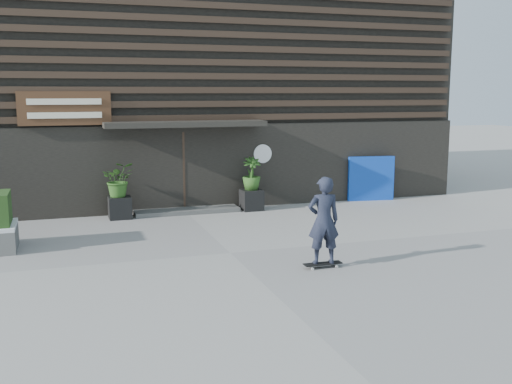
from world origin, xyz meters
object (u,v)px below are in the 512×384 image
object	(u,v)px
planter_pot_right	(252,200)
skateboarder	(324,221)
blue_tarp	(371,179)
planter_pot_left	(120,208)

from	to	relation	value
planter_pot_right	skateboarder	world-z (taller)	skateboarder
planter_pot_right	blue_tarp	size ratio (longest dim) A/B	0.40
skateboarder	planter_pot_left	bearing A→B (deg)	119.00
planter_pot_left	skateboarder	xyz separation A→B (m)	(3.34, -6.03, 0.65)
planter_pot_left	blue_tarp	size ratio (longest dim) A/B	0.40
planter_pot_left	planter_pot_right	distance (m)	3.80
planter_pot_right	skateboarder	bearing A→B (deg)	-94.34
planter_pot_left	skateboarder	bearing A→B (deg)	-61.00
planter_pot_right	skateboarder	distance (m)	6.08
planter_pot_left	blue_tarp	distance (m)	7.92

